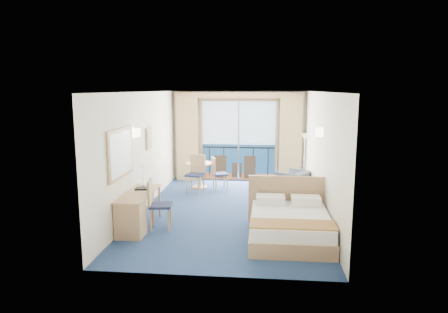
% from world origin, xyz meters
% --- Properties ---
extents(floor, '(6.50, 6.50, 0.00)m').
position_xyz_m(floor, '(0.00, 0.00, 0.00)').
color(floor, navy).
rests_on(floor, ground).
extents(room_walls, '(4.04, 6.54, 2.72)m').
position_xyz_m(room_walls, '(0.00, 0.00, 1.78)').
color(room_walls, white).
rests_on(room_walls, ground).
extents(balcony_door, '(2.36, 0.03, 2.52)m').
position_xyz_m(balcony_door, '(-0.01, 3.22, 1.14)').
color(balcony_door, navy).
rests_on(balcony_door, room_walls).
extents(curtain_left, '(0.65, 0.22, 2.55)m').
position_xyz_m(curtain_left, '(-1.55, 3.07, 1.28)').
color(curtain_left, tan).
rests_on(curtain_left, room_walls).
extents(curtain_right, '(0.65, 0.22, 2.55)m').
position_xyz_m(curtain_right, '(1.55, 3.07, 1.28)').
color(curtain_right, tan).
rests_on(curtain_right, room_walls).
extents(pelmet, '(3.80, 0.25, 0.18)m').
position_xyz_m(pelmet, '(0.00, 3.10, 2.58)').
color(pelmet, tan).
rests_on(pelmet, room_walls).
extents(mirror, '(0.05, 1.25, 0.95)m').
position_xyz_m(mirror, '(-1.97, -1.50, 1.55)').
color(mirror, tan).
rests_on(mirror, room_walls).
extents(wall_print, '(0.04, 0.42, 0.52)m').
position_xyz_m(wall_print, '(-1.97, 0.45, 1.60)').
color(wall_print, tan).
rests_on(wall_print, room_walls).
extents(sconce_left, '(0.18, 0.18, 0.18)m').
position_xyz_m(sconce_left, '(-1.94, -0.60, 1.85)').
color(sconce_left, '#FFE8B2').
rests_on(sconce_left, room_walls).
extents(sconce_right, '(0.18, 0.18, 0.18)m').
position_xyz_m(sconce_right, '(1.94, -0.15, 1.85)').
color(sconce_right, '#FFE8B2').
rests_on(sconce_right, room_walls).
extents(bed, '(1.60, 1.90, 1.00)m').
position_xyz_m(bed, '(1.25, -1.60, 0.28)').
color(bed, tan).
rests_on(bed, ground).
extents(nightstand, '(0.44, 0.42, 0.57)m').
position_xyz_m(nightstand, '(1.76, -0.28, 0.29)').
color(nightstand, tan).
rests_on(nightstand, ground).
extents(phone, '(0.18, 0.14, 0.08)m').
position_xyz_m(phone, '(1.71, -0.28, 0.61)').
color(phone, beige).
rests_on(phone, nightstand).
extents(armchair, '(1.02, 1.02, 0.67)m').
position_xyz_m(armchair, '(1.55, 1.53, 0.34)').
color(armchair, '#4D555D').
rests_on(armchair, ground).
extents(floor_lamp, '(0.21, 0.21, 1.55)m').
position_xyz_m(floor_lamp, '(1.88, 2.21, 1.18)').
color(floor_lamp, silver).
rests_on(floor_lamp, ground).
extents(desk, '(0.53, 1.53, 0.72)m').
position_xyz_m(desk, '(-1.73, -1.67, 0.40)').
color(desk, tan).
rests_on(desk, ground).
extents(desk_chair, '(0.49, 0.48, 1.00)m').
position_xyz_m(desk_chair, '(-1.36, -1.31, 0.57)').
color(desk_chair, '#1D2444').
rests_on(desk_chair, ground).
extents(folder, '(0.32, 0.25, 0.03)m').
position_xyz_m(folder, '(-1.73, -0.97, 0.73)').
color(folder, black).
rests_on(folder, desk).
extents(desk_lamp, '(0.12, 0.12, 0.46)m').
position_xyz_m(desk_lamp, '(-1.78, -0.74, 1.06)').
color(desk_lamp, silver).
rests_on(desk_lamp, desk).
extents(round_table, '(0.79, 0.79, 0.71)m').
position_xyz_m(round_table, '(-1.03, 2.12, 0.54)').
color(round_table, tan).
rests_on(round_table, ground).
extents(table_chair_a, '(0.51, 0.50, 0.91)m').
position_xyz_m(table_chair_a, '(-0.51, 1.94, 0.51)').
color(table_chair_a, '#1D2444').
rests_on(table_chair_a, ground).
extents(table_chair_b, '(0.53, 0.54, 1.01)m').
position_xyz_m(table_chair_b, '(-1.05, 1.65, 0.57)').
color(table_chair_b, '#1D2444').
rests_on(table_chair_b, ground).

